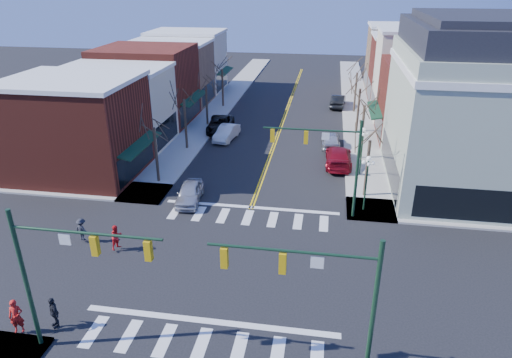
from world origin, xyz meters
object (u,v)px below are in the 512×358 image
at_px(car_left_near, 190,193).
at_px(pedestrian_dark_b, 82,229).
at_px(victorian_corner, 478,106).
at_px(lamppost_midblock, 362,143).
at_px(car_right_near, 339,157).
at_px(pedestrian_red_b, 117,237).
at_px(car_right_far, 338,101).
at_px(car_right_mid, 331,140).
at_px(car_left_far, 220,124).
at_px(pedestrian_red_a, 16,316).
at_px(lamppost_corner, 367,174).
at_px(car_left_mid, 227,133).
at_px(pedestrian_dark_a, 54,312).

xyz_separation_m(car_left_near, pedestrian_dark_b, (-5.14, -6.67, 0.19)).
relative_size(victorian_corner, lamppost_midblock, 3.29).
relative_size(lamppost_midblock, car_right_near, 0.77).
distance_m(lamppost_midblock, pedestrian_dark_b, 22.81).
relative_size(victorian_corner, pedestrian_red_b, 8.77).
relative_size(car_right_far, pedestrian_red_b, 3.01).
distance_m(car_right_mid, pedestrian_red_b, 24.77).
distance_m(car_left_far, pedestrian_red_a, 31.99).
relative_size(car_right_mid, car_right_far, 0.93).
height_order(lamppost_corner, car_left_far, lamppost_corner).
bearing_deg(car_right_near, car_right_mid, -81.66).
height_order(car_left_mid, car_right_near, car_right_near).
bearing_deg(pedestrian_dark_a, car_right_far, 111.02).
bearing_deg(car_right_mid, pedestrian_dark_a, 62.62).
relative_size(car_left_near, car_left_mid, 0.95).
height_order(lamppost_midblock, car_right_far, lamppost_midblock).
height_order(car_left_mid, car_right_mid, car_right_mid).
xyz_separation_m(lamppost_midblock, pedestrian_red_b, (-15.50, -14.25, -2.00)).
bearing_deg(car_right_far, car_left_mid, 56.68).
bearing_deg(car_left_mid, car_right_mid, 4.65).
xyz_separation_m(car_left_mid, pedestrian_red_b, (-2.16, -21.67, 0.22)).
distance_m(victorian_corner, pedestrian_red_b, 28.07).
bearing_deg(pedestrian_red_b, car_right_mid, -6.71).
distance_m(car_right_far, pedestrian_red_a, 46.72).
bearing_deg(pedestrian_red_a, car_right_far, 51.81).
xyz_separation_m(car_left_mid, pedestrian_dark_b, (-4.81, -21.09, 0.18)).
distance_m(lamppost_corner, car_right_near, 9.08).
xyz_separation_m(car_right_far, pedestrian_red_a, (-15.24, -44.16, 0.24)).
xyz_separation_m(car_right_mid, pedestrian_red_a, (-14.49, -28.74, 0.28)).
relative_size(car_left_near, car_right_near, 0.76).
bearing_deg(car_left_near, lamppost_corner, -4.13).
xyz_separation_m(pedestrian_red_a, pedestrian_dark_b, (-1.11, 8.21, -0.12)).
bearing_deg(car_right_mid, lamppost_corner, 98.13).
xyz_separation_m(victorian_corner, car_right_mid, (-10.85, 7.37, -5.89)).
relative_size(victorian_corner, car_right_near, 2.52).
distance_m(lamppost_corner, lamppost_midblock, 6.50).
bearing_deg(lamppost_corner, lamppost_midblock, 90.00).
bearing_deg(pedestrian_dark_b, pedestrian_red_b, -174.98).
height_order(car_right_near, pedestrian_red_b, pedestrian_red_b).
height_order(car_left_far, pedestrian_red_a, pedestrian_red_a).
height_order(lamppost_midblock, pedestrian_red_b, lamppost_midblock).
relative_size(car_left_mid, pedestrian_dark_a, 2.70).
distance_m(car_left_near, car_left_mid, 14.43).
bearing_deg(car_left_far, lamppost_corner, -54.48).
xyz_separation_m(car_left_mid, car_right_near, (11.54, -5.29, 0.07)).
bearing_deg(victorian_corner, car_right_near, 165.38).
relative_size(pedestrian_red_b, pedestrian_dark_a, 0.97).
bearing_deg(car_right_near, car_right_far, -90.61).
height_order(car_right_near, pedestrian_red_a, pedestrian_red_a).
xyz_separation_m(car_left_far, pedestrian_dark_a, (-0.90, -31.28, 0.20)).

